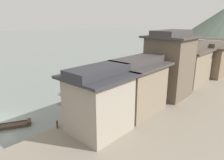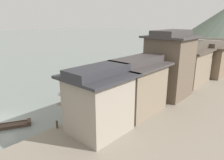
{
  "view_description": "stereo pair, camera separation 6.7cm",
  "coord_description": "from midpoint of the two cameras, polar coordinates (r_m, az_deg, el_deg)",
  "views": [
    {
      "loc": [
        23.05,
        -6.92,
        10.78
      ],
      "look_at": [
        3.25,
        15.12,
        2.01
      ],
      "focal_mm": 32.96,
      "sensor_mm": 36.0,
      "label": 1
    },
    {
      "loc": [
        23.1,
        -6.88,
        10.78
      ],
      "look_at": [
        3.25,
        15.12,
        2.01
      ],
      "focal_mm": 32.96,
      "sensor_mm": 36.0,
      "label": 2
    }
  ],
  "objects": [
    {
      "name": "boat_moored_third",
      "position": [
        66.1,
        22.47,
        6.09
      ],
      "size": [
        1.57,
        3.64,
        0.73
      ],
      "color": "#33281E",
      "rests_on": "ground"
    },
    {
      "name": "house_waterfront_narrow",
      "position": [
        35.6,
        20.81,
        3.98
      ],
      "size": [
        5.66,
        7.98,
        6.14
      ],
      "color": "#7F705B",
      "rests_on": "riverbank_right"
    },
    {
      "name": "house_waterfront_tall",
      "position": [
        28.34,
        15.64,
        4.19
      ],
      "size": [
        6.09,
        6.1,
        8.74
      ],
      "color": "brown",
      "rests_on": "riverbank_right"
    },
    {
      "name": "house_waterfront_far",
      "position": [
        41.96,
        25.14,
        5.27
      ],
      "size": [
        6.82,
        6.13,
        6.14
      ],
      "color": "#75604C",
      "rests_on": "riverbank_right"
    },
    {
      "name": "boat_midriver_drifting",
      "position": [
        44.06,
        16.67,
        1.86
      ],
      "size": [
        1.62,
        4.78,
        0.55
      ],
      "color": "brown",
      "rests_on": "ground"
    },
    {
      "name": "boat_moored_second",
      "position": [
        58.88,
        23.54,
        4.7
      ],
      "size": [
        1.91,
        4.09,
        0.42
      ],
      "color": "brown",
      "rests_on": "ground"
    },
    {
      "name": "boat_midriver_upstream",
      "position": [
        54.14,
        22.5,
        4.05
      ],
      "size": [
        1.24,
        4.6,
        0.82
      ],
      "color": "brown",
      "rests_on": "ground"
    },
    {
      "name": "boat_moored_nearest",
      "position": [
        49.48,
        19.65,
        3.22
      ],
      "size": [
        1.93,
        4.37,
        0.69
      ],
      "color": "brown",
      "rests_on": "ground"
    },
    {
      "name": "mooring_post_dock_mid",
      "position": [
        24.81,
        -1.39,
        -6.49
      ],
      "size": [
        0.2,
        0.2,
        0.73
      ],
      "primitive_type": "cylinder",
      "color": "#473828",
      "rests_on": "riverbank_right"
    },
    {
      "name": "boat_foreground_poled",
      "position": [
        24.35,
        -26.82,
        -11.3
      ],
      "size": [
        3.04,
        4.4,
        0.48
      ],
      "color": "#423328",
      "rests_on": "ground"
    },
    {
      "name": "house_waterfront_second",
      "position": [
        22.94,
        6.84,
        -1.52
      ],
      "size": [
        5.55,
        6.89,
        6.14
      ],
      "color": "#7F705B",
      "rests_on": "riverbank_right"
    },
    {
      "name": "stone_bridge",
      "position": [
        73.64,
        23.92,
        9.42
      ],
      "size": [
        29.51,
        2.4,
        5.21
      ],
      "color": "gray",
      "rests_on": "ground"
    },
    {
      "name": "house_waterfront_nearest",
      "position": [
        18.67,
        -3.68,
        -5.68
      ],
      "size": [
        5.63,
        5.85,
        6.14
      ],
      "color": "gray",
      "rests_on": "riverbank_right"
    },
    {
      "name": "boat_moored_far",
      "position": [
        55.42,
        9.51,
        5.17
      ],
      "size": [
        4.21,
        2.97,
        0.35
      ],
      "color": "brown",
      "rests_on": "ground"
    },
    {
      "name": "mooring_post_dock_near",
      "position": [
        20.82,
        -14.94,
        -11.78
      ],
      "size": [
        0.2,
        0.2,
        0.76
      ],
      "primitive_type": "cylinder",
      "color": "#473828",
      "rests_on": "riverbank_right"
    }
  ]
}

